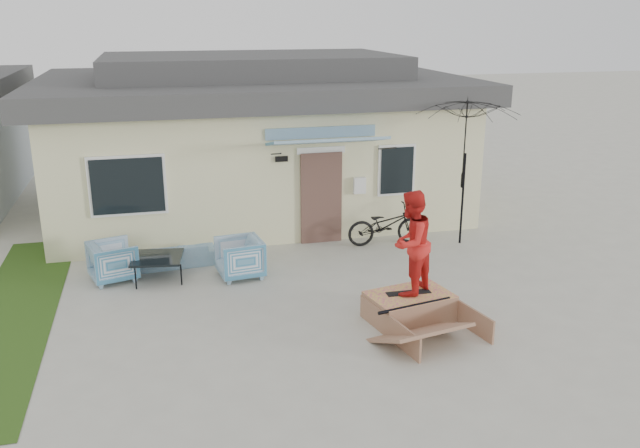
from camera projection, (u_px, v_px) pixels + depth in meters
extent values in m
plane|color=#ADAC9D|center=(329.00, 331.00, 11.07)|extent=(90.00, 90.00, 0.00)
cube|color=#254515|center=(15.00, 314.00, 11.70)|extent=(1.40, 8.00, 0.01)
cube|color=beige|center=(253.00, 151.00, 18.02)|extent=(10.00, 7.00, 3.00)
cube|color=#393939|center=(251.00, 86.00, 17.49)|extent=(10.80, 7.80, 0.50)
cube|color=#393939|center=(251.00, 64.00, 17.32)|extent=(7.50, 4.50, 0.60)
cube|color=brown|center=(321.00, 198.00, 15.11)|extent=(0.95, 0.08, 2.10)
cube|color=white|center=(128.00, 186.00, 13.97)|extent=(1.60, 0.06, 1.30)
cube|color=white|center=(396.00, 170.00, 15.37)|extent=(0.90, 0.06, 1.20)
cube|color=teal|center=(327.00, 141.00, 14.22)|extent=(2.50, 1.09, 0.29)
imported|color=teal|center=(177.00, 251.00, 13.92)|extent=(1.62, 0.60, 0.62)
imported|color=teal|center=(113.00, 259.00, 13.09)|extent=(0.99, 1.03, 0.87)
imported|color=teal|center=(240.00, 256.00, 13.26)|extent=(0.90, 0.94, 0.88)
cube|color=black|center=(158.00, 268.00, 13.19)|extent=(1.09, 1.09, 0.47)
imported|color=black|center=(386.00, 221.00, 15.10)|extent=(1.79, 0.68, 1.13)
cylinder|color=black|center=(462.00, 199.00, 15.05)|extent=(0.05, 0.05, 2.10)
imported|color=black|center=(465.00, 169.00, 14.83)|extent=(2.38, 2.22, 0.90)
cube|color=black|center=(408.00, 292.00, 11.41)|extent=(0.78, 0.22, 0.05)
imported|color=red|center=(411.00, 241.00, 11.13)|extent=(1.11, 1.08, 1.80)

